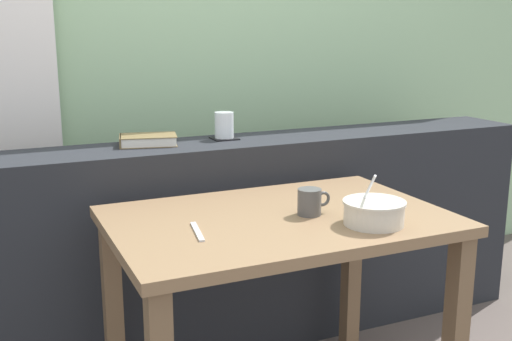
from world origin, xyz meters
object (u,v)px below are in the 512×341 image
at_px(breakfast_table, 278,251).
at_px(soup_bowl, 374,213).
at_px(coaster_square, 224,138).
at_px(closed_book, 148,140).
at_px(juice_glass, 224,127).
at_px(fork_utensil, 197,232).
at_px(ceramic_mug, 310,202).

distance_m(breakfast_table, soup_bowl, 0.34).
height_order(coaster_square, closed_book, closed_book).
distance_m(juice_glass, soup_bowl, 0.86).
bearing_deg(coaster_square, closed_book, -179.92).
relative_size(closed_book, fork_utensil, 1.43).
xyz_separation_m(soup_bowl, ceramic_mug, (-0.13, 0.17, 0.01)).
bearing_deg(closed_book, breakfast_table, -68.23).
relative_size(fork_utensil, ceramic_mug, 1.50).
xyz_separation_m(coaster_square, fork_utensil, (-0.35, -0.69, -0.14)).
bearing_deg(breakfast_table, closed_book, 111.77).
height_order(soup_bowl, fork_utensil, soup_bowl).
bearing_deg(closed_book, ceramic_mug, -62.37).
relative_size(juice_glass, closed_book, 0.43).
distance_m(closed_book, ceramic_mug, 0.76).
height_order(juice_glass, closed_book, juice_glass).
distance_m(juice_glass, fork_utensil, 0.80).
distance_m(coaster_square, soup_bowl, 0.86).
bearing_deg(coaster_square, juice_glass, 0.00).
relative_size(breakfast_table, coaster_square, 10.62).
bearing_deg(ceramic_mug, soup_bowl, -52.59).
bearing_deg(juice_glass, breakfast_table, -95.74).
distance_m(soup_bowl, ceramic_mug, 0.21).
relative_size(juice_glass, fork_utensil, 0.62).
distance_m(breakfast_table, coaster_square, 0.69).
distance_m(soup_bowl, fork_utensil, 0.53).
bearing_deg(soup_bowl, juice_glass, 100.78).
bearing_deg(juice_glass, soup_bowl, -79.22).
bearing_deg(closed_book, soup_bowl, -60.24).
bearing_deg(fork_utensil, soup_bowl, -6.01).
distance_m(breakfast_table, juice_glass, 0.71).
xyz_separation_m(coaster_square, ceramic_mug, (0.03, -0.67, -0.10)).
xyz_separation_m(juice_glass, soup_bowl, (0.16, -0.83, -0.15)).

